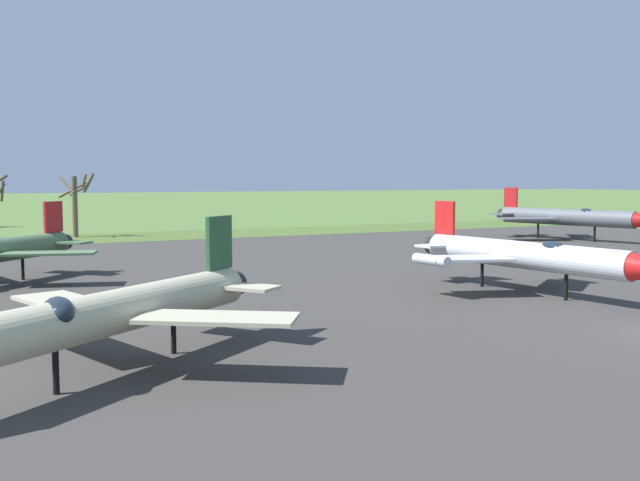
% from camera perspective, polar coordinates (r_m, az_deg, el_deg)
% --- Properties ---
extents(asphalt_apron, '(93.44, 61.04, 0.05)m').
position_cam_1_polar(asphalt_apron, '(43.04, 6.55, -2.83)').
color(asphalt_apron, '#383533').
rests_on(asphalt_apron, ground).
extents(grass_verge_strip, '(153.44, 12.00, 0.06)m').
position_cam_1_polar(grass_verge_strip, '(76.05, -8.78, 0.49)').
color(grass_verge_strip, '#455E28').
rests_on(grass_verge_strip, ground).
extents(jet_fighter_front_right, '(10.14, 14.60, 4.54)m').
position_cam_1_polar(jet_fighter_front_right, '(37.27, 16.08, -1.11)').
color(jet_fighter_front_right, silver).
rests_on(jet_fighter_front_right, ground).
extents(jet_fighter_rear_center, '(12.12, 10.09, 4.46)m').
position_cam_1_polar(jet_fighter_rear_center, '(22.01, -15.99, -5.40)').
color(jet_fighter_rear_center, '#B7B293').
rests_on(jet_fighter_rear_center, ground).
extents(jet_fighter_rear_left, '(11.94, 16.26, 4.93)m').
position_cam_1_polar(jet_fighter_rear_left, '(71.42, 19.17, 1.77)').
color(jet_fighter_rear_left, '#565B60').
rests_on(jet_fighter_rear_left, ground).
extents(bare_tree_far_right, '(3.21, 3.14, 6.38)m').
position_cam_1_polar(bare_tree_far_right, '(75.15, -18.72, 3.04)').
color(bare_tree_far_right, brown).
rests_on(bare_tree_far_right, ground).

